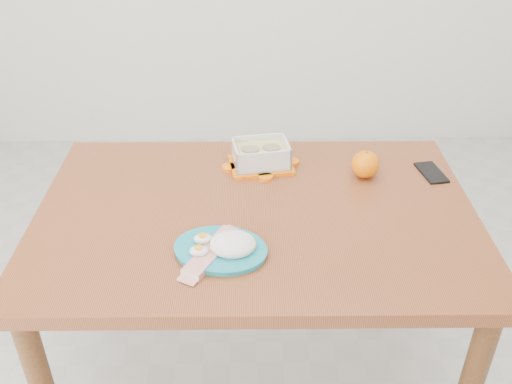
{
  "coord_description": "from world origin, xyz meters",
  "views": [
    {
      "loc": [
        -0.03,
        -1.4,
        1.65
      ],
      "look_at": [
        -0.0,
        -0.11,
        0.81
      ],
      "focal_mm": 40.0,
      "sensor_mm": 36.0,
      "label": 1
    }
  ],
  "objects_px": {
    "rice_plate": "(224,246)",
    "smartphone": "(431,173)",
    "dining_table": "(256,238)",
    "orange_fruit": "(365,164)",
    "food_container": "(261,155)"
  },
  "relations": [
    {
      "from": "dining_table",
      "to": "orange_fruit",
      "type": "height_order",
      "value": "orange_fruit"
    },
    {
      "from": "food_container",
      "to": "orange_fruit",
      "type": "xyz_separation_m",
      "value": [
        0.31,
        -0.07,
        0.0
      ]
    },
    {
      "from": "rice_plate",
      "to": "smartphone",
      "type": "xyz_separation_m",
      "value": [
        0.62,
        0.37,
        -0.02
      ]
    },
    {
      "from": "food_container",
      "to": "rice_plate",
      "type": "height_order",
      "value": "food_container"
    },
    {
      "from": "dining_table",
      "to": "food_container",
      "type": "bearing_deg",
      "value": 85.79
    },
    {
      "from": "rice_plate",
      "to": "orange_fruit",
      "type": "bearing_deg",
      "value": 54.26
    },
    {
      "from": "orange_fruit",
      "to": "smartphone",
      "type": "distance_m",
      "value": 0.21
    },
    {
      "from": "rice_plate",
      "to": "smartphone",
      "type": "bearing_deg",
      "value": 44.11
    },
    {
      "from": "smartphone",
      "to": "dining_table",
      "type": "bearing_deg",
      "value": -170.85
    },
    {
      "from": "orange_fruit",
      "to": "rice_plate",
      "type": "bearing_deg",
      "value": -139.19
    },
    {
      "from": "dining_table",
      "to": "orange_fruit",
      "type": "bearing_deg",
      "value": 28.23
    },
    {
      "from": "orange_fruit",
      "to": "rice_plate",
      "type": "xyz_separation_m",
      "value": [
        -0.41,
        -0.36,
        -0.02
      ]
    },
    {
      "from": "food_container",
      "to": "smartphone",
      "type": "relative_size",
      "value": 1.7
    },
    {
      "from": "food_container",
      "to": "smartphone",
      "type": "xyz_separation_m",
      "value": [
        0.52,
        -0.06,
        -0.04
      ]
    },
    {
      "from": "dining_table",
      "to": "food_container",
      "type": "height_order",
      "value": "food_container"
    }
  ]
}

